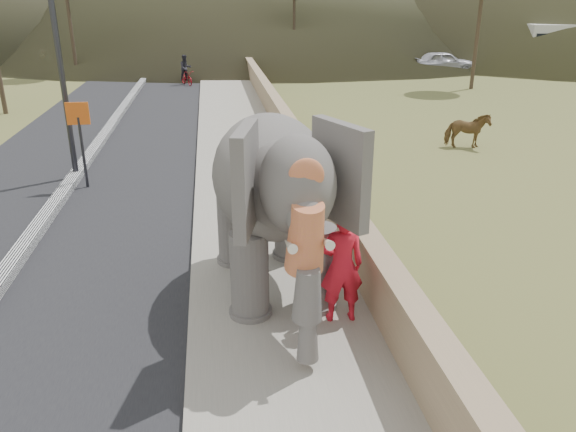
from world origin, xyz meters
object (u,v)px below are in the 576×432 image
object	(u,v)px
cow	(467,131)
elephant_and_man	(273,200)
motorcyclist	(186,73)
lamppost	(63,2)

from	to	relation	value
cow	elephant_and_man	distance (m)	12.16
cow	elephant_and_man	bearing A→B (deg)	150.75
elephant_and_man	motorcyclist	xyz separation A→B (m)	(-2.32, 25.36, -1.07)
lamppost	elephant_and_man	xyz separation A→B (m)	(4.71, -7.47, -3.12)
cow	motorcyclist	world-z (taller)	motorcyclist
lamppost	elephant_and_man	distance (m)	9.36
lamppost	elephant_and_man	world-z (taller)	lamppost
lamppost	elephant_and_man	bearing A→B (deg)	-57.77
motorcyclist	elephant_and_man	bearing A→B (deg)	-84.77
lamppost	motorcyclist	world-z (taller)	lamppost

